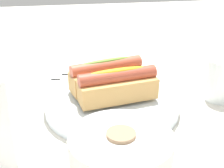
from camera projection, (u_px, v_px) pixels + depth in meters
The scene contains 7 objects.
ground_plane at pixel (106, 114), 0.60m from camera, with size 2.40×2.40×0.00m, color silver.
serving_bowl at pixel (112, 100), 0.61m from camera, with size 0.27×0.27×0.04m.
hotdog_front at pixel (107, 75), 0.62m from camera, with size 0.16×0.09×0.06m.
hotdog_back at pixel (118, 86), 0.57m from camera, with size 0.16×0.07×0.06m.
water_glass at pixel (221, 82), 0.65m from camera, with size 0.07×0.07×0.09m.
chopstick_near at pixel (93, 77), 0.76m from camera, with size 0.01×0.01×0.22m, color black.
chopstick_far at pixel (104, 75), 0.78m from camera, with size 0.01×0.01×0.22m, color black.
Camera 1 is at (0.08, 0.51, 0.31)m, focal length 48.41 mm.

